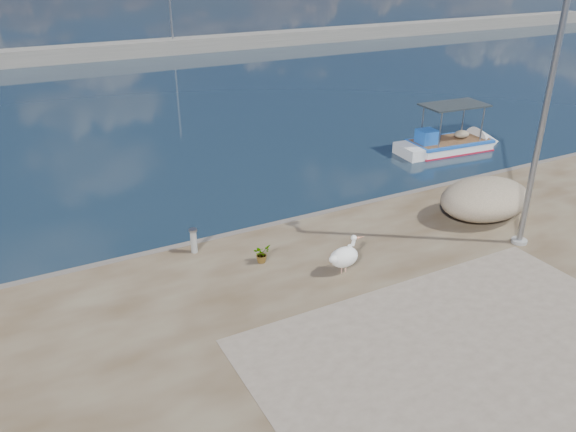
# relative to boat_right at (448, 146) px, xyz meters

# --- Properties ---
(ground) EXTENTS (1400.00, 1400.00, 0.00)m
(ground) POSITION_rel_boat_right_xyz_m (-10.77, -8.91, -0.19)
(ground) COLOR #162635
(ground) RESTS_ON ground
(quay_patch) EXTENTS (9.00, 7.00, 0.01)m
(quay_patch) POSITION_rel_boat_right_xyz_m (-9.77, -11.91, 0.31)
(quay_patch) COLOR gray
(quay_patch) RESTS_ON quay
(breakwater) EXTENTS (120.00, 2.20, 7.50)m
(breakwater) POSITION_rel_boat_right_xyz_m (-10.78, 31.09, 0.41)
(breakwater) COLOR gray
(breakwater) RESTS_ON ground
(boat_right) EXTENTS (5.17, 2.06, 2.43)m
(boat_right) POSITION_rel_boat_right_xyz_m (0.00, 0.00, 0.00)
(boat_right) COLOR white
(boat_right) RESTS_ON ground
(pelican) EXTENTS (1.05, 0.53, 1.02)m
(pelican) POSITION_rel_boat_right_xyz_m (-10.30, -7.33, 0.79)
(pelican) COLOR tan
(pelican) RESTS_ON quay
(lamp_post) EXTENTS (0.44, 0.96, 7.00)m
(lamp_post) POSITION_rel_boat_right_xyz_m (-4.97, -8.26, 3.61)
(lamp_post) COLOR gray
(lamp_post) RESTS_ON quay
(bollard_near) EXTENTS (0.23, 0.23, 0.71)m
(bollard_near) POSITION_rel_boat_right_xyz_m (-13.36, -4.47, 0.69)
(bollard_near) COLOR gray
(bollard_near) RESTS_ON quay
(potted_plant) EXTENTS (0.57, 0.54, 0.50)m
(potted_plant) POSITION_rel_boat_right_xyz_m (-11.95, -5.82, 0.56)
(potted_plant) COLOR #33722D
(potted_plant) RESTS_ON quay
(net_pile_c) EXTENTS (3.07, 2.19, 1.21)m
(net_pile_c) POSITION_rel_boat_right_xyz_m (-4.61, -6.51, 0.91)
(net_pile_c) COLOR #C0AA8E
(net_pile_c) RESTS_ON quay
(net_pile_d) EXTENTS (1.57, 1.18, 0.59)m
(net_pile_d) POSITION_rel_boat_right_xyz_m (-4.39, -6.03, 0.60)
(net_pile_d) COLOR beige
(net_pile_d) RESTS_ON quay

